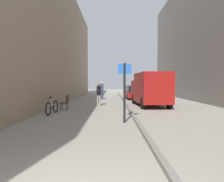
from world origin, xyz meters
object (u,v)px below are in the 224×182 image
delivery_van (151,89)px  cafe_chair_near_window (66,102)px  pedestrian_mid_block (99,93)px  bicycle_leaning (53,107)px  street_sign_post (125,87)px  pedestrian_main_foreground (103,89)px  parked_car (134,92)px

delivery_van → cafe_chair_near_window: (-5.79, -2.16, -0.77)m
pedestrian_mid_block → bicycle_leaning: (-2.34, -4.03, -0.62)m
delivery_van → street_sign_post: (-2.29, -6.23, 0.23)m
pedestrian_main_foreground → parked_car: (3.44, 0.76, -0.35)m
street_sign_post → bicycle_leaning: street_sign_post is taller
pedestrian_main_foreground → parked_car: pedestrian_main_foreground is taller
pedestrian_main_foreground → delivery_van: 7.31m
delivery_van → parked_car: delivery_van is taller
parked_car → street_sign_post: street_sign_post is taller
pedestrian_mid_block → delivery_van: bearing=-164.7°
pedestrian_main_foreground → bicycle_leaning: (-2.28, -9.96, -0.68)m
bicycle_leaning → cafe_chair_near_window: bicycle_leaning is taller
bicycle_leaning → cafe_chair_near_window: size_ratio=1.88×
bicycle_leaning → parked_car: bearing=66.9°
pedestrian_mid_block → delivery_van: delivery_van is taller
pedestrian_main_foreground → street_sign_post: street_sign_post is taller
parked_car → street_sign_post: bearing=-101.0°
pedestrian_mid_block → street_sign_post: street_sign_post is taller
street_sign_post → cafe_chair_near_window: 5.47m
pedestrian_main_foreground → cafe_chair_near_window: (-1.89, -8.33, -0.52)m
delivery_van → bicycle_leaning: 7.31m
bicycle_leaning → pedestrian_main_foreground: bearing=82.1°
pedestrian_mid_block → delivery_van: size_ratio=0.34×
delivery_van → bicycle_leaning: (-6.18, -3.79, -0.94)m
street_sign_post → bicycle_leaning: size_ratio=1.47×
parked_car → street_sign_post: (-1.82, -13.16, 0.83)m
street_sign_post → pedestrian_mid_block: bearing=-75.0°
pedestrian_mid_block → parked_car: size_ratio=0.40×
bicycle_leaning → cafe_chair_near_window: bearing=81.7°
delivery_van → street_sign_post: bearing=-114.2°
street_sign_post → cafe_chair_near_window: size_ratio=2.77×
delivery_van → parked_car: size_ratio=1.18×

